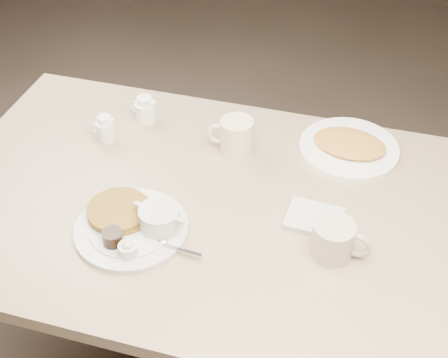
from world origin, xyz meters
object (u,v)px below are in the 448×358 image
(creamer_left, at_px, (105,129))
(creamer_right, at_px, (145,110))
(coffee_mug_near, at_px, (335,240))
(main_plate, at_px, (135,223))
(hash_plate, at_px, (349,147))
(coffee_mug_far, at_px, (235,136))
(diner_table, at_px, (222,249))

(creamer_left, bearing_deg, creamer_right, 58.77)
(coffee_mug_near, bearing_deg, main_plate, -173.36)
(main_plate, bearing_deg, hash_plate, 44.54)
(creamer_left, relative_size, creamer_right, 0.86)
(coffee_mug_near, xyz_separation_m, coffee_mug_far, (-0.32, 0.31, 0.00))
(creamer_right, distance_m, hash_plate, 0.61)
(coffee_mug_far, bearing_deg, hash_plate, 15.59)
(diner_table, relative_size, hash_plate, 4.74)
(creamer_right, bearing_deg, main_plate, -71.77)
(diner_table, bearing_deg, hash_plate, 47.73)
(coffee_mug_near, relative_size, coffee_mug_far, 1.05)
(coffee_mug_near, height_order, creamer_right, coffee_mug_near)
(coffee_mug_near, height_order, creamer_left, coffee_mug_near)
(coffee_mug_far, height_order, creamer_left, coffee_mug_far)
(main_plate, bearing_deg, creamer_right, 108.23)
(hash_plate, bearing_deg, coffee_mug_near, -88.31)
(coffee_mug_near, bearing_deg, diner_table, 163.47)
(diner_table, xyz_separation_m, creamer_left, (-0.40, 0.17, 0.21))
(creamer_right, height_order, hash_plate, creamer_right)
(coffee_mug_near, height_order, hash_plate, coffee_mug_near)
(coffee_mug_near, bearing_deg, coffee_mug_far, 135.69)
(diner_table, bearing_deg, main_plate, -141.35)
(coffee_mug_far, distance_m, creamer_left, 0.38)
(coffee_mug_far, bearing_deg, coffee_mug_near, -44.31)
(main_plate, distance_m, hash_plate, 0.65)
(diner_table, relative_size, main_plate, 4.19)
(coffee_mug_near, height_order, coffee_mug_far, coffee_mug_far)
(creamer_left, xyz_separation_m, hash_plate, (0.68, 0.14, -0.02))
(diner_table, height_order, creamer_right, creamer_right)
(coffee_mug_near, bearing_deg, hash_plate, 91.69)
(creamer_left, height_order, hash_plate, creamer_left)
(main_plate, xyz_separation_m, creamer_left, (-0.22, 0.32, 0.01))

